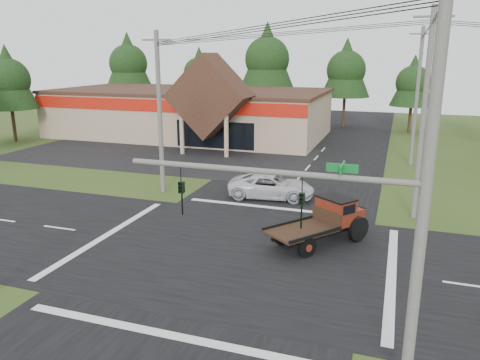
% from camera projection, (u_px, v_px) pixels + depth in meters
% --- Properties ---
extents(ground, '(120.00, 120.00, 0.00)m').
position_uv_depth(ground, '(235.00, 253.00, 21.94)').
color(ground, '#304117').
rests_on(ground, ground).
extents(road_ns, '(12.00, 120.00, 0.02)m').
position_uv_depth(road_ns, '(235.00, 253.00, 21.93)').
color(road_ns, black).
rests_on(road_ns, ground).
extents(road_ew, '(120.00, 12.00, 0.02)m').
position_uv_depth(road_ew, '(235.00, 253.00, 21.93)').
color(road_ew, black).
rests_on(road_ew, ground).
extents(parking_apron, '(28.00, 14.00, 0.02)m').
position_uv_depth(parking_apron, '(161.00, 154.00, 43.65)').
color(parking_apron, black).
rests_on(parking_apron, ground).
extents(cvs_building, '(30.40, 18.20, 9.19)m').
position_uv_depth(cvs_building, '(191.00, 111.00, 53.13)').
color(cvs_building, tan).
rests_on(cvs_building, ground).
extents(traffic_signal_mast, '(8.12, 0.24, 7.00)m').
position_uv_depth(traffic_signal_mast, '(351.00, 237.00, 12.12)').
color(traffic_signal_mast, '#595651').
rests_on(traffic_signal_mast, ground).
extents(utility_pole_nr, '(2.00, 0.30, 11.00)m').
position_uv_depth(utility_pole_nr, '(425.00, 199.00, 11.28)').
color(utility_pole_nr, '#595651').
rests_on(utility_pole_nr, ground).
extents(utility_pole_nw, '(2.00, 0.30, 10.50)m').
position_uv_depth(utility_pole_nw, '(160.00, 112.00, 30.34)').
color(utility_pole_nw, '#595651').
rests_on(utility_pole_nw, ground).
extents(utility_pole_ne, '(2.00, 0.30, 11.50)m').
position_uv_depth(utility_pole_ne, '(424.00, 114.00, 25.23)').
color(utility_pole_ne, '#595651').
rests_on(utility_pole_ne, ground).
extents(utility_pole_n, '(2.00, 0.30, 11.20)m').
position_uv_depth(utility_pole_n, '(417.00, 96.00, 38.07)').
color(utility_pole_n, '#595651').
rests_on(utility_pole_n, ground).
extents(tree_row_a, '(6.72, 6.72, 12.12)m').
position_uv_depth(tree_row_a, '(128.00, 62.00, 65.74)').
color(tree_row_a, '#332316').
rests_on(tree_row_a, ground).
extents(tree_row_b, '(5.60, 5.60, 10.10)m').
position_uv_depth(tree_row_b, '(199.00, 72.00, 64.81)').
color(tree_row_b, '#332316').
rests_on(tree_row_b, ground).
extents(tree_row_c, '(7.28, 7.28, 13.13)m').
position_uv_depth(tree_row_c, '(267.00, 57.00, 60.27)').
color(tree_row_c, '#332316').
rests_on(tree_row_c, ground).
extents(tree_row_d, '(6.16, 6.16, 11.11)m').
position_uv_depth(tree_row_d, '(346.00, 68.00, 58.42)').
color(tree_row_d, '#332316').
rests_on(tree_row_d, ground).
extents(tree_row_e, '(5.04, 5.04, 9.09)m').
position_uv_depth(tree_row_e, '(413.00, 81.00, 54.46)').
color(tree_row_e, '#332316').
rests_on(tree_row_e, ground).
extents(tree_side_w, '(5.60, 5.60, 10.10)m').
position_uv_depth(tree_side_w, '(8.00, 78.00, 48.43)').
color(tree_side_w, '#332316').
rests_on(tree_side_w, ground).
extents(antique_flatbed_truck, '(4.87, 5.53, 2.25)m').
position_uv_depth(antique_flatbed_truck, '(319.00, 222.00, 22.75)').
color(antique_flatbed_truck, '#561A0C').
rests_on(antique_flatbed_truck, ground).
extents(white_pickup, '(5.77, 3.18, 1.53)m').
position_uv_depth(white_pickup, '(271.00, 186.00, 30.27)').
color(white_pickup, silver).
rests_on(white_pickup, ground).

